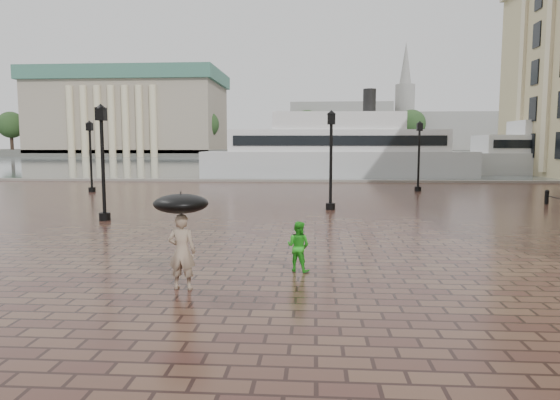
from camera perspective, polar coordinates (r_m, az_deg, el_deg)
name	(u,v)px	position (r m, az deg, el deg)	size (l,w,h in m)	color
ground	(193,301)	(9.69, -9.89, -11.35)	(300.00, 300.00, 0.00)	#3A1F1A
harbour_water	(303,161)	(101.03, 2.69, 4.47)	(240.00, 240.00, 0.00)	#475357
quay_edge	(287,182)	(41.13, 0.81, 2.08)	(80.00, 0.60, 0.30)	slate
far_shore	(308,152)	(168.99, 3.22, 5.46)	(300.00, 60.00, 2.00)	#4C4C47
museum	(131,111)	(164.28, -16.69, 9.70)	(57.00, 32.50, 26.00)	gray
distant_skyline	(464,125)	(165.59, 20.26, 8.01)	(102.50, 22.00, 33.00)	gray
far_trees	(307,124)	(147.13, 3.12, 8.65)	(188.00, 8.00, 13.50)	#2D2119
street_lamps	(244,157)	(26.74, -4.13, 4.88)	(21.44, 14.44, 4.40)	black
adult_pedestrian	(182,252)	(10.34, -11.14, -5.81)	(0.57, 0.37, 1.56)	gray
child_pedestrian	(298,246)	(11.65, 2.11, -5.31)	(0.57, 0.44, 1.17)	green
ferry_near	(337,151)	(48.06, 6.51, 5.60)	(25.60, 7.49, 8.30)	beige
umbrella	(181,204)	(10.18, -11.26, -0.41)	(1.10, 1.10, 1.10)	black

